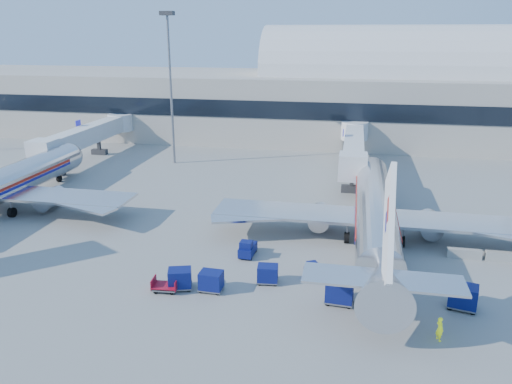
% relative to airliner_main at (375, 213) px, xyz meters
% --- Properties ---
extents(ground, '(260.00, 260.00, 0.00)m').
position_rel_airliner_main_xyz_m(ground, '(-10.00, -4.51, -2.93)').
color(ground, gray).
rests_on(ground, ground).
extents(terminal, '(170.00, 28.15, 21.00)m').
position_rel_airliner_main_xyz_m(terminal, '(-23.60, 51.46, 4.60)').
color(terminal, '#B2AA9E').
rests_on(terminal, ground).
extents(airliner_main, '(32.00, 37.26, 12.07)m').
position_rel_airliner_main_xyz_m(airliner_main, '(0.00, 0.00, 0.00)').
color(airliner_main, silver).
rests_on(airliner_main, ground).
extents(jetbridge_near, '(4.40, 27.50, 6.25)m').
position_rel_airliner_main_xyz_m(jetbridge_near, '(-2.40, 26.30, 1.00)').
color(jetbridge_near, silver).
rests_on(jetbridge_near, ground).
extents(jetbridge_mid, '(4.40, 27.50, 6.25)m').
position_rel_airliner_main_xyz_m(jetbridge_mid, '(-44.40, 26.30, 1.00)').
color(jetbridge_mid, silver).
rests_on(jetbridge_mid, ground).
extents(mast_west, '(2.00, 1.20, 22.60)m').
position_rel_airliner_main_xyz_m(mast_west, '(-30.00, 25.49, 11.87)').
color(mast_west, slate).
rests_on(mast_west, ground).
extents(barrier_near, '(3.00, 0.55, 0.90)m').
position_rel_airliner_main_xyz_m(barrier_near, '(8.00, -2.51, -2.48)').
color(barrier_near, '#9E9E96').
rests_on(barrier_near, ground).
extents(barrier_mid, '(3.00, 0.55, 0.90)m').
position_rel_airliner_main_xyz_m(barrier_mid, '(11.30, -2.51, -2.48)').
color(barrier_mid, '#9E9E96').
rests_on(barrier_mid, ground).
extents(tug_lead, '(2.40, 1.93, 1.40)m').
position_rel_airliner_main_xyz_m(tug_lead, '(-4.92, -8.83, -2.29)').
color(tug_lead, '#0A1252').
rests_on(tug_lead, ground).
extents(tug_right, '(2.60, 1.68, 1.57)m').
position_rel_airliner_main_xyz_m(tug_right, '(0.15, -9.22, -2.21)').
color(tug_right, '#0A1252').
rests_on(tug_right, ground).
extents(tug_left, '(1.37, 2.55, 1.63)m').
position_rel_airliner_main_xyz_m(tug_left, '(-11.52, -5.85, -2.18)').
color(tug_left, '#0A1252').
rests_on(tug_left, ground).
extents(cart_train_a, '(1.87, 1.50, 1.54)m').
position_rel_airliner_main_xyz_m(cart_train_a, '(-8.79, -10.59, -2.11)').
color(cart_train_a, '#0A1252').
rests_on(cart_train_a, ground).
extents(cart_train_b, '(1.92, 1.49, 1.65)m').
position_rel_airliner_main_xyz_m(cart_train_b, '(-12.97, -12.77, -2.05)').
color(cart_train_b, '#0A1252').
rests_on(cart_train_b, ground).
extents(cart_train_c, '(2.26, 1.95, 1.69)m').
position_rel_airliner_main_xyz_m(cart_train_c, '(-15.53, -12.92, -2.03)').
color(cart_train_c, '#0A1252').
rests_on(cart_train_c, ground).
extents(cart_solo_near, '(2.26, 1.79, 1.88)m').
position_rel_airliner_main_xyz_m(cart_solo_near, '(-2.89, -12.71, -1.92)').
color(cart_solo_near, '#0A1252').
rests_on(cart_solo_near, ground).
extents(cart_solo_far, '(2.44, 2.07, 1.87)m').
position_rel_airliner_main_xyz_m(cart_solo_far, '(6.14, -11.70, -1.93)').
color(cart_solo_far, '#0A1252').
rests_on(cart_solo_far, ground).
extents(cart_open_red, '(2.14, 1.58, 0.55)m').
position_rel_airliner_main_xyz_m(cart_open_red, '(-16.52, -13.52, -2.54)').
color(cart_open_red, slate).
rests_on(cart_open_red, ground).
extents(ramp_worker, '(0.66, 0.75, 1.72)m').
position_rel_airliner_main_xyz_m(ramp_worker, '(3.84, -16.28, -2.07)').
color(ramp_worker, '#D5FA1A').
rests_on(ramp_worker, ground).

